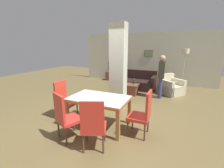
% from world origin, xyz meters
% --- Properties ---
extents(ground_plane, '(18.00, 18.00, 0.00)m').
position_xyz_m(ground_plane, '(0.00, 0.00, 0.00)').
color(ground_plane, brown).
extents(back_wall, '(7.20, 0.09, 2.70)m').
position_xyz_m(back_wall, '(0.00, 5.23, 1.35)').
color(back_wall, beige).
rests_on(back_wall, ground_plane).
extents(divider_pillar, '(0.50, 0.39, 2.70)m').
position_xyz_m(divider_pillar, '(-0.07, 1.47, 1.35)').
color(divider_pillar, beige).
rests_on(divider_pillar, ground_plane).
extents(dining_table, '(1.45, 0.92, 0.76)m').
position_xyz_m(dining_table, '(0.00, 0.00, 0.60)').
color(dining_table, '#A56B3B').
rests_on(dining_table, ground_plane).
extents(dining_chair_near_right, '(0.60, 0.60, 1.06)m').
position_xyz_m(dining_chair_near_right, '(0.36, -0.88, 0.56)').
color(dining_chair_near_right, red).
rests_on(dining_chair_near_right, ground_plane).
extents(dining_chair_head_left, '(0.46, 0.46, 1.06)m').
position_xyz_m(dining_chair_head_left, '(-1.11, 0.00, 0.56)').
color(dining_chair_head_left, red).
rests_on(dining_chair_head_left, ground_plane).
extents(dining_chair_near_left, '(0.61, 0.61, 1.06)m').
position_xyz_m(dining_chair_near_left, '(-0.36, -0.81, 0.56)').
color(dining_chair_near_left, red).
rests_on(dining_chair_near_left, ground_plane).
extents(dining_chair_head_right, '(0.46, 0.46, 1.06)m').
position_xyz_m(dining_chair_head_right, '(1.11, 0.00, 0.56)').
color(dining_chair_head_right, red).
rests_on(dining_chair_head_right, ground_plane).
extents(sofa, '(1.78, 0.91, 0.86)m').
position_xyz_m(sofa, '(-0.04, 3.80, 0.29)').
color(sofa, black).
rests_on(sofa, ground_plane).
extents(armchair, '(1.17, 1.17, 0.82)m').
position_xyz_m(armchair, '(1.50, 3.56, 0.29)').
color(armchair, beige).
rests_on(armchair, ground_plane).
extents(coffee_table, '(0.60, 0.51, 0.44)m').
position_xyz_m(coffee_table, '(-0.00, 2.78, 0.23)').
color(coffee_table, brown).
rests_on(coffee_table, ground_plane).
extents(bottle, '(0.07, 0.07, 0.23)m').
position_xyz_m(bottle, '(0.10, 2.88, 0.53)').
color(bottle, '#194C23').
rests_on(bottle, coffee_table).
extents(tv_stand, '(1.12, 0.40, 0.51)m').
position_xyz_m(tv_stand, '(-1.62, 4.95, 0.25)').
color(tv_stand, brown).
rests_on(tv_stand, ground_plane).
extents(tv_screen, '(0.96, 0.27, 0.57)m').
position_xyz_m(tv_screen, '(-1.62, 4.95, 0.79)').
color(tv_screen, black).
rests_on(tv_screen, tv_stand).
extents(floor_lamp, '(0.31, 0.31, 1.88)m').
position_xyz_m(floor_lamp, '(1.97, 4.67, 1.58)').
color(floor_lamp, '#B7B7BC').
rests_on(floor_lamp, ground_plane).
extents(standing_person, '(0.24, 0.39, 1.66)m').
position_xyz_m(standing_person, '(1.16, 2.85, 0.96)').
color(standing_person, navy).
rests_on(standing_person, ground_plane).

